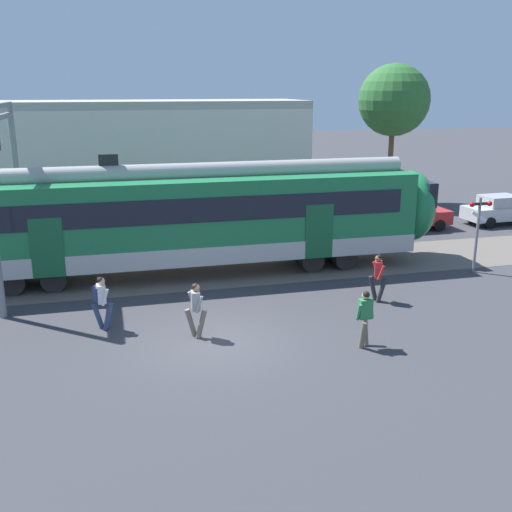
# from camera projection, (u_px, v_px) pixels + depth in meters

# --- Properties ---
(ground_plane) EXTENTS (160.00, 160.00, 0.00)m
(ground_plane) POSITION_uv_depth(u_px,v_px,m) (214.00, 342.00, 17.23)
(ground_plane) COLOR #38383D
(pedestrian_white) EXTENTS (0.67, 0.54, 1.67)m
(pedestrian_white) POSITION_uv_depth(u_px,v_px,m) (101.00, 298.00, 17.87)
(pedestrian_white) COLOR navy
(pedestrian_white) RESTS_ON ground
(pedestrian_grey) EXTENTS (0.63, 0.54, 1.67)m
(pedestrian_grey) POSITION_uv_depth(u_px,v_px,m) (196.00, 306.00, 17.32)
(pedestrian_grey) COLOR #6B6051
(pedestrian_grey) RESTS_ON ground
(pedestrian_green) EXTENTS (0.54, 0.63, 1.67)m
(pedestrian_green) POSITION_uv_depth(u_px,v_px,m) (365.00, 315.00, 16.67)
(pedestrian_green) COLOR #6B6051
(pedestrian_green) RESTS_ON ground
(pedestrian_red) EXTENTS (0.57, 0.65, 1.67)m
(pedestrian_red) POSITION_uv_depth(u_px,v_px,m) (378.00, 274.00, 20.26)
(pedestrian_red) COLOR #28282D
(pedestrian_red) RESTS_ON ground
(parked_car_red) EXTENTS (4.02, 1.80, 1.54)m
(parked_car_red) POSITION_uv_depth(u_px,v_px,m) (410.00, 214.00, 30.62)
(parked_car_red) COLOR #B22323
(parked_car_red) RESTS_ON ground
(parked_car_silver) EXTENTS (4.07, 1.90, 1.54)m
(parked_car_silver) POSITION_uv_depth(u_px,v_px,m) (501.00, 210.00, 31.85)
(parked_car_silver) COLOR #B7BABF
(parked_car_silver) RESTS_ON ground
(catenary_gantry) EXTENTS (0.24, 6.64, 6.53)m
(catenary_gantry) POSITION_uv_depth(u_px,v_px,m) (3.00, 169.00, 20.92)
(catenary_gantry) COLOR gray
(catenary_gantry) RESTS_ON ground
(crossing_signal) EXTENTS (0.96, 0.21, 3.00)m
(crossing_signal) POSITION_uv_depth(u_px,v_px,m) (478.00, 223.00, 23.18)
(crossing_signal) COLOR gray
(crossing_signal) RESTS_ON ground
(background_building) EXTENTS (21.70, 5.00, 9.20)m
(background_building) POSITION_uv_depth(u_px,v_px,m) (98.00, 164.00, 31.13)
(background_building) COLOR beige
(background_building) RESTS_ON ground
(street_tree_right) EXTENTS (4.28, 4.28, 8.45)m
(street_tree_right) POSITION_uv_depth(u_px,v_px,m) (394.00, 101.00, 35.91)
(street_tree_right) COLOR brown
(street_tree_right) RESTS_ON ground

